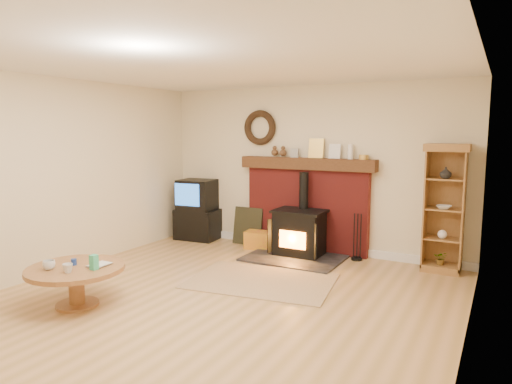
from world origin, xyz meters
The scene contains 11 objects.
ground centered at (0.00, 0.00, 0.00)m, with size 5.50×5.50×0.00m, color #A68045.
room_shell centered at (-0.02, 0.09, 1.72)m, with size 5.02×5.52×2.61m.
chimney_breast centered at (0.00, 2.67, 0.80)m, with size 2.20×0.22×1.78m.
wood_stove centered at (0.05, 2.27, 0.35)m, with size 1.40×1.00×1.27m.
area_rug centered at (0.10, 0.97, 0.01)m, with size 1.78×1.23×0.01m, color brown.
tv_unit centered at (-1.98, 2.47, 0.50)m, with size 0.76×0.57×1.05m.
curio_cabinet centered at (2.04, 2.55, 0.87)m, with size 0.56×0.40×1.73m.
firelog_box centered at (-0.69, 2.40, 0.14)m, with size 0.45×0.28×0.28m, color yellow.
leaning_painting centered at (-1.00, 2.55, 0.31)m, with size 0.52×0.03×0.63m, color black.
fire_tools centered at (0.88, 2.50, 0.13)m, with size 0.16×0.16×0.70m.
coffee_table centered at (-1.28, -0.72, 0.36)m, with size 1.03×1.03×0.60m.
Camera 1 is at (2.73, -3.96, 1.89)m, focal length 32.00 mm.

